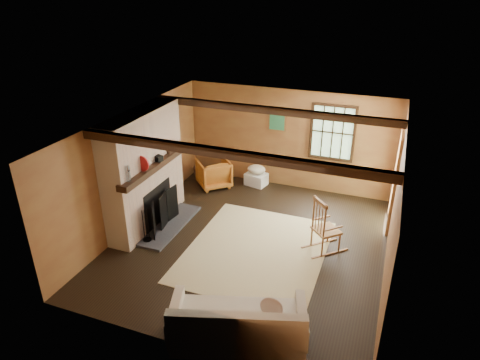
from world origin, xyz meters
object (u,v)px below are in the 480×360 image
at_px(rocking_chair, 325,229).
at_px(laundry_basket, 256,179).
at_px(armchair, 214,173).
at_px(fireplace, 146,175).
at_px(sofa, 238,327).

xyz_separation_m(rocking_chair, laundry_basket, (-2.09, 2.22, -0.31)).
distance_m(laundry_basket, armchair, 1.07).
bearing_deg(fireplace, laundry_basket, 59.00).
height_order(sofa, armchair, sofa).
xyz_separation_m(fireplace, laundry_basket, (1.51, 2.51, -0.95)).
height_order(rocking_chair, sofa, rocking_chair).
bearing_deg(laundry_basket, sofa, -74.11).
distance_m(fireplace, armchair, 2.28).
height_order(fireplace, rocking_chair, fireplace).
relative_size(sofa, armchair, 2.74).
relative_size(sofa, laundry_basket, 4.11).
distance_m(rocking_chair, laundry_basket, 3.06).
bearing_deg(rocking_chair, fireplace, 51.10).
distance_m(fireplace, rocking_chair, 3.66).
xyz_separation_m(fireplace, rocking_chair, (3.59, 0.29, -0.64)).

